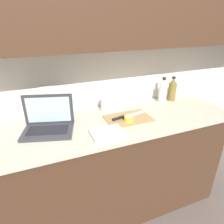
{
  "coord_description": "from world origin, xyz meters",
  "views": [
    {
      "loc": [
        -0.35,
        -1.25,
        1.61
      ],
      "look_at": [
        0.15,
        -0.01,
        0.99
      ],
      "focal_mm": 32.0,
      "sensor_mm": 36.0,
      "label": 1
    }
  ],
  "objects_px": {
    "laptop": "(48,122)",
    "lemon_half_cut": "(129,118)",
    "cutting_board": "(128,118)",
    "bottle_oil_tall": "(172,90)",
    "knife": "(123,117)",
    "bottle_green_soda": "(163,91)",
    "measuring_cup": "(106,104)"
  },
  "relations": [
    {
      "from": "laptop",
      "to": "lemon_half_cut",
      "type": "xyz_separation_m",
      "value": [
        0.57,
        -0.1,
        -0.03
      ]
    },
    {
      "from": "laptop",
      "to": "cutting_board",
      "type": "bearing_deg",
      "value": 10.29
    },
    {
      "from": "bottle_oil_tall",
      "to": "knife",
      "type": "bearing_deg",
      "value": -162.32
    },
    {
      "from": "bottle_green_soda",
      "to": "knife",
      "type": "bearing_deg",
      "value": -158.81
    },
    {
      "from": "lemon_half_cut",
      "to": "measuring_cup",
      "type": "bearing_deg",
      "value": 108.86
    },
    {
      "from": "lemon_half_cut",
      "to": "bottle_green_soda",
      "type": "xyz_separation_m",
      "value": [
        0.47,
        0.25,
        0.08
      ]
    },
    {
      "from": "cutting_board",
      "to": "bottle_green_soda",
      "type": "relative_size",
      "value": 1.51
    },
    {
      "from": "lemon_half_cut",
      "to": "bottle_oil_tall",
      "type": "height_order",
      "value": "bottle_oil_tall"
    },
    {
      "from": "laptop",
      "to": "measuring_cup",
      "type": "relative_size",
      "value": 3.36
    },
    {
      "from": "lemon_half_cut",
      "to": "bottle_green_soda",
      "type": "distance_m",
      "value": 0.53
    },
    {
      "from": "laptop",
      "to": "lemon_half_cut",
      "type": "bearing_deg",
      "value": 5.93
    },
    {
      "from": "knife",
      "to": "bottle_oil_tall",
      "type": "height_order",
      "value": "bottle_oil_tall"
    },
    {
      "from": "measuring_cup",
      "to": "cutting_board",
      "type": "bearing_deg",
      "value": -63.73
    },
    {
      "from": "bottle_green_soda",
      "to": "bottle_oil_tall",
      "type": "bearing_deg",
      "value": -0.0
    },
    {
      "from": "laptop",
      "to": "bottle_green_soda",
      "type": "xyz_separation_m",
      "value": [
        1.04,
        0.14,
        0.05
      ]
    },
    {
      "from": "laptop",
      "to": "measuring_cup",
      "type": "distance_m",
      "value": 0.51
    },
    {
      "from": "laptop",
      "to": "cutting_board",
      "type": "relative_size",
      "value": 1.11
    },
    {
      "from": "knife",
      "to": "lemon_half_cut",
      "type": "height_order",
      "value": "lemon_half_cut"
    },
    {
      "from": "knife",
      "to": "measuring_cup",
      "type": "xyz_separation_m",
      "value": [
        -0.07,
        0.2,
        0.04
      ]
    },
    {
      "from": "cutting_board",
      "to": "bottle_green_soda",
      "type": "distance_m",
      "value": 0.5
    },
    {
      "from": "lemon_half_cut",
      "to": "bottle_green_soda",
      "type": "relative_size",
      "value": 0.31
    },
    {
      "from": "laptop",
      "to": "bottle_oil_tall",
      "type": "relative_size",
      "value": 1.69
    },
    {
      "from": "lemon_half_cut",
      "to": "bottle_oil_tall",
      "type": "relative_size",
      "value": 0.31
    },
    {
      "from": "knife",
      "to": "lemon_half_cut",
      "type": "relative_size",
      "value": 4.37
    },
    {
      "from": "knife",
      "to": "cutting_board",
      "type": "bearing_deg",
      "value": -36.3
    },
    {
      "from": "lemon_half_cut",
      "to": "laptop",
      "type": "bearing_deg",
      "value": 169.91
    },
    {
      "from": "bottle_green_soda",
      "to": "bottle_oil_tall",
      "type": "relative_size",
      "value": 1.01
    },
    {
      "from": "cutting_board",
      "to": "lemon_half_cut",
      "type": "relative_size",
      "value": 4.93
    },
    {
      "from": "cutting_board",
      "to": "bottle_green_soda",
      "type": "xyz_separation_m",
      "value": [
        0.45,
        0.2,
        0.1
      ]
    },
    {
      "from": "laptop",
      "to": "bottle_green_soda",
      "type": "relative_size",
      "value": 1.67
    },
    {
      "from": "measuring_cup",
      "to": "bottle_oil_tall",
      "type": "bearing_deg",
      "value": -0.78
    },
    {
      "from": "bottle_green_soda",
      "to": "lemon_half_cut",
      "type": "bearing_deg",
      "value": -152.25
    }
  ]
}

